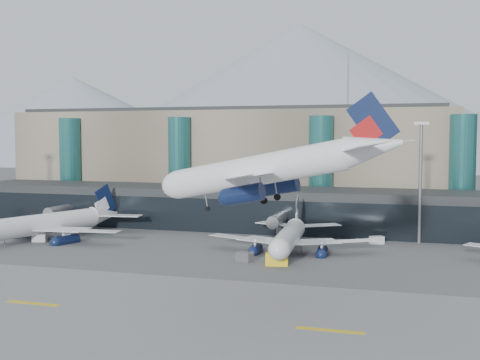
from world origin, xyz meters
name	(u,v)px	position (x,y,z in m)	size (l,w,h in m)	color
ground	(210,288)	(0.00, 0.00, 0.00)	(900.00, 900.00, 0.00)	#515154
runway_strip	(170,316)	(0.00, -15.00, 0.02)	(400.00, 40.00, 0.04)	slate
runway_markings	(170,316)	(0.00, -15.00, 0.05)	(128.00, 1.00, 0.02)	gold
concourse	(289,210)	(-0.02, 57.73, 4.97)	(170.00, 27.00, 10.00)	black
terminal_main	(230,160)	(-25.00, 90.00, 15.44)	(130.00, 30.00, 31.00)	gray
teal_towers	(248,168)	(-14.99, 74.01, 14.01)	(116.40, 19.40, 46.00)	#226160
mountain_ridge	(400,106)	(15.97, 380.00, 45.74)	(910.00, 400.00, 110.00)	gray
lightmast_mid	(420,175)	(30.00, 48.00, 14.42)	(3.00, 1.20, 25.60)	slate
hero_jet	(282,159)	(12.20, -5.94, 19.50)	(35.75, 35.70, 11.60)	white
jet_parked_left	(59,216)	(-47.11, 32.50, 4.79)	(37.05, 39.39, 12.67)	white
jet_parked_mid	(291,230)	(5.62, 31.99, 4.23)	(34.61, 34.07, 11.18)	white
veh_a	(40,238)	(-48.20, 26.87, 0.81)	(2.88, 1.62, 1.62)	silver
veh_c	(245,257)	(-0.24, 19.50, 0.86)	(3.11, 1.64, 1.73)	#4E4E53
veh_d	(377,240)	(21.48, 44.62, 0.81)	(2.83, 1.52, 1.62)	silver
veh_h	(277,259)	(6.04, 18.00, 1.08)	(3.90, 2.05, 2.16)	yellow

